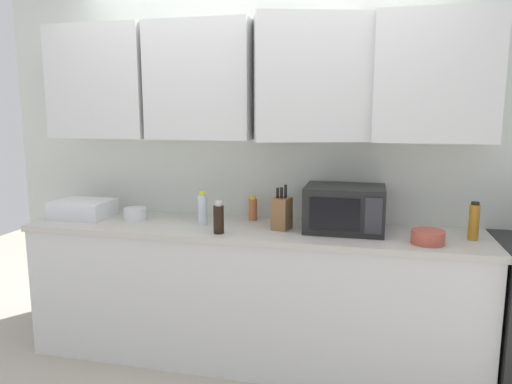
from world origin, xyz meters
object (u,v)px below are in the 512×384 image
Objects in this scene: microwave at (345,208)px; bottle_spice_jar at (253,209)px; bottle_amber_vinegar at (474,222)px; dish_rack at (83,209)px; bowl_mixing_large at (428,237)px; bottle_clear_tall at (203,209)px; bowl_ceramic_small at (135,214)px; knife_block at (282,213)px; bottle_soy_dark at (219,218)px.

bottle_spice_jar is at bearing 166.63° from microwave.
microwave is at bearing 176.52° from bottle_amber_vinegar.
bottle_amber_vinegar is at bearing 0.02° from dish_rack.
microwave is 2.61× the size of bowl_mixing_large.
dish_rack is at bearing -179.98° from bottle_amber_vinegar.
bottle_clear_tall is at bearing -176.55° from microwave.
microwave is 3.09× the size of bowl_ceramic_small.
bottle_spice_jar is (-0.24, 0.20, -0.03)m from knife_block.
bottle_amber_vinegar is at bearing -8.07° from bottle_spice_jar.
microwave reaches higher than bottle_spice_jar.
bottle_clear_tall is at bearing 174.23° from bowl_mixing_large.
bottle_spice_jar reaches higher than dish_rack.
bottle_clear_tall is 0.35m from bottle_spice_jar.
bowl_mixing_large is at bearing 2.42° from bottle_soy_dark.
bowl_ceramic_small is at bearing 161.40° from bottle_soy_dark.
microwave is 2.91× the size of bottle_spice_jar.
dish_rack reaches higher than bowl_ceramic_small.
dish_rack is 1.07m from bottle_soy_dark.
knife_block reaches higher than bowl_mixing_large.
microwave is at bearing 8.43° from knife_block.
bottle_soy_dark is at bearing -18.60° from bowl_ceramic_small.
knife_block is at bearing -171.57° from microwave.
bottle_clear_tall is 1.39m from bowl_mixing_large.
microwave is 0.64m from bottle_spice_jar.
bottle_amber_vinegar is 1.35× the size of bottle_spice_jar.
knife_block is 1.31× the size of bottle_clear_tall.
dish_rack is at bearing -178.55° from microwave.
bowl_mixing_large is (1.21, 0.05, -0.05)m from bottle_soy_dark.
bottle_amber_vinegar reaches higher than bowl_ceramic_small.
microwave is 1.41m from bowl_ceramic_small.
bowl_mixing_large is at bearing -3.75° from dish_rack.
bottle_clear_tall is (-0.91, -0.05, -0.04)m from microwave.
bottle_amber_vinegar is (1.64, 0.01, 0.00)m from bottle_clear_tall.
bottle_spice_jar is (-1.35, 0.19, -0.03)m from bottle_amber_vinegar.
dish_rack is at bearing 169.31° from bottle_soy_dark.
bottle_amber_vinegar is 1.43× the size of bowl_ceramic_small.
microwave is 0.91m from bottle_clear_tall.
microwave is 2.16× the size of bottle_amber_vinegar.
bottle_amber_vinegar reaches higher than dish_rack.
dish_rack is 2.30× the size of bottle_spice_jar.
microwave reaches higher than bottle_amber_vinegar.
knife_block reaches higher than dish_rack.
dish_rack is 2.44× the size of bowl_ceramic_small.
bottle_soy_dark reaches higher than bowl_mixing_large.
knife_block is 1.84× the size of bowl_ceramic_small.
bowl_ceramic_small is (-1.41, -0.02, -0.10)m from microwave.
knife_block reaches higher than bottle_soy_dark.
bowl_mixing_large is (0.47, -0.19, -0.10)m from microwave.
bottle_clear_tall reaches higher than bottle_soy_dark.
dish_rack is at bearing 176.25° from bowl_mixing_large.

